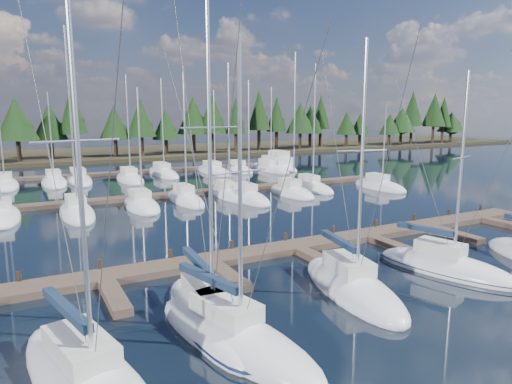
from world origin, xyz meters
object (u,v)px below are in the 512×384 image
front_sailboat_2 (233,336)px  front_sailboat_4 (445,267)px  front_sailboat_3 (352,287)px  front_sailboat_0 (88,381)px  front_sailboat_1 (209,315)px  motor_yacht_right (277,166)px  main_dock (299,249)px

front_sailboat_2 → front_sailboat_4: front_sailboat_2 is taller
front_sailboat_4 → front_sailboat_3: bearing=178.2°
front_sailboat_0 → front_sailboat_3: (12.94, 2.36, -0.01)m
front_sailboat_1 → motor_yacht_right: bearing=56.3°
front_sailboat_2 → motor_yacht_right: size_ratio=1.27×
front_sailboat_1 → front_sailboat_3: front_sailboat_1 is taller
front_sailboat_0 → front_sailboat_2: bearing=5.7°
front_sailboat_2 → front_sailboat_4: bearing=6.6°
main_dock → front_sailboat_4: front_sailboat_4 is taller
front_sailboat_4 → front_sailboat_1: bearing=177.9°
front_sailboat_4 → motor_yacht_right: (14.91, 44.10, 0.24)m
front_sailboat_4 → main_dock: bearing=127.7°
front_sailboat_2 → front_sailboat_4: 14.11m
front_sailboat_4 → front_sailboat_2: bearing=-173.4°
front_sailboat_4 → motor_yacht_right: front_sailboat_4 is taller
front_sailboat_0 → front_sailboat_2: size_ratio=1.19×
front_sailboat_0 → motor_yacht_right: 57.65m
front_sailboat_1 → main_dock: bearing=36.1°
main_dock → front_sailboat_3: size_ratio=3.38×
main_dock → front_sailboat_2: size_ratio=3.54×
front_sailboat_3 → front_sailboat_4: front_sailboat_3 is taller
front_sailboat_0 → front_sailboat_1: size_ratio=0.98×
main_dock → front_sailboat_0: 16.81m
front_sailboat_1 → motor_yacht_right: size_ratio=1.56×
front_sailboat_1 → front_sailboat_0: bearing=-153.5°
front_sailboat_0 → motor_yacht_right: bearing=53.3°
front_sailboat_0 → front_sailboat_3: bearing=10.3°
front_sailboat_0 → front_sailboat_2: (5.49, 0.55, -0.01)m
motor_yacht_right → front_sailboat_3: bearing=-116.1°
main_dock → motor_yacht_right: motor_yacht_right is taller
front_sailboat_1 → front_sailboat_3: 7.60m
front_sailboat_4 → motor_yacht_right: bearing=71.3°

